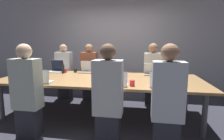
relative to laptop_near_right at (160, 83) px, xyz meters
The scene contains 24 objects.
ground_plane 1.46m from the laptop_near_right, 153.33° to the left, with size 24.00×24.00×0.00m, color #2D2D38.
curtain_wall 2.71m from the laptop_near_right, 114.16° to the left, with size 12.00×0.06×2.80m.
conference_table 1.22m from the laptop_near_right, 153.33° to the left, with size 3.85×1.49×0.75m.
laptop_near_right is the anchor object (origin of this frame).
person_near_right 0.50m from the laptop_near_right, 83.94° to the right, with size 0.40×0.24×1.43m.
laptop_far_midleft 1.95m from the laptop_near_right, 143.44° to the left, with size 0.32×0.25×0.26m.
person_far_midleft 2.19m from the laptop_near_right, 137.12° to the left, with size 0.40×0.24×1.41m.
cup_far_midleft 2.13m from the laptop_near_right, 148.71° to the left, with size 0.07×0.07×0.09m.
laptop_far_right 1.09m from the laptop_near_right, 93.89° to the left, with size 0.33×0.24×0.24m.
person_far_right 1.47m from the laptop_near_right, 91.65° to the left, with size 0.40×0.24×1.43m.
cup_far_right 1.03m from the laptop_near_right, 78.74° to the left, with size 0.09×0.09×0.09m.
bottle_far_right 0.99m from the laptop_near_right, 77.13° to the left, with size 0.07×0.07×0.23m.
laptop_near_left 1.97m from the laptop_near_right, behind, with size 0.34×0.23×0.24m.
person_near_left 2.03m from the laptop_near_right, 167.59° to the right, with size 0.40×0.24×1.42m.
cup_near_left 2.23m from the laptop_near_right, behind, with size 0.08×0.08×0.08m.
laptop_far_left 2.53m from the laptop_near_right, 154.43° to the left, with size 0.32×0.27×0.28m.
person_far_left 2.74m from the laptop_near_right, 146.76° to the left, with size 0.40×0.24×1.40m.
cup_far_left 2.30m from the laptop_near_right, 152.90° to the left, with size 0.07×0.07×0.08m.
bottle_far_left 2.27m from the laptop_near_right, 155.10° to the left, with size 0.06×0.06×0.24m.
laptop_near_midright 0.66m from the laptop_near_right, behind, with size 0.32×0.24×0.24m.
person_near_midright 0.86m from the laptop_near_right, 149.09° to the right, with size 0.40×0.24×1.43m.
cup_near_midright 0.43m from the laptop_near_right, behind, with size 0.08×0.08×0.10m.
bottle_near_midright 0.95m from the laptop_near_right, behind, with size 0.06×0.06×0.23m.
stapler 0.89m from the laptop_near_right, 150.96° to the left, with size 0.10×0.15×0.05m.
Camera 1 is at (0.81, -3.26, 1.43)m, focal length 28.00 mm.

